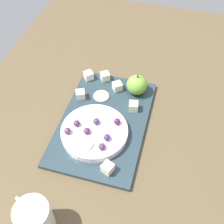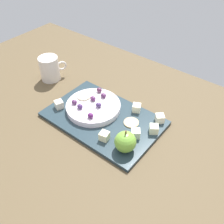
% 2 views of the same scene
% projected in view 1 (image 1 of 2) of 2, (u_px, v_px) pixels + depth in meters
% --- Properties ---
extents(table, '(1.47, 0.93, 0.04)m').
position_uv_depth(table, '(110.00, 137.00, 0.82)').
color(table, brown).
rests_on(table, ground).
extents(platter, '(0.38, 0.25, 0.01)m').
position_uv_depth(platter, '(104.00, 122.00, 0.82)').
color(platter, '#263740').
rests_on(platter, table).
extents(serving_dish, '(0.19, 0.19, 0.02)m').
position_uv_depth(serving_dish, '(94.00, 132.00, 0.78)').
color(serving_dish, white).
rests_on(serving_dish, platter).
extents(apple_whole, '(0.06, 0.06, 0.06)m').
position_uv_depth(apple_whole, '(137.00, 85.00, 0.87)').
color(apple_whole, '#71AB39').
rests_on(apple_whole, platter).
extents(apple_stem, '(0.01, 0.01, 0.01)m').
position_uv_depth(apple_stem, '(138.00, 76.00, 0.84)').
color(apple_stem, brown).
rests_on(apple_stem, apple_whole).
extents(cheese_cube_0, '(0.04, 0.04, 0.03)m').
position_uv_depth(cheese_cube_0, '(105.00, 76.00, 0.92)').
color(cheese_cube_0, '#EBF0C4').
rests_on(cheese_cube_0, platter).
extents(cheese_cube_1, '(0.04, 0.04, 0.03)m').
position_uv_depth(cheese_cube_1, '(117.00, 86.00, 0.89)').
color(cheese_cube_1, white).
rests_on(cheese_cube_1, platter).
extents(cheese_cube_2, '(0.04, 0.04, 0.03)m').
position_uv_depth(cheese_cube_2, '(80.00, 95.00, 0.87)').
color(cheese_cube_2, '#F9F3CE').
rests_on(cheese_cube_2, platter).
extents(cheese_cube_3, '(0.03, 0.03, 0.03)m').
position_uv_depth(cheese_cube_3, '(133.00, 106.00, 0.84)').
color(cheese_cube_3, '#F9F2BD').
rests_on(cheese_cube_3, platter).
extents(cheese_cube_4, '(0.04, 0.04, 0.03)m').
position_uv_depth(cheese_cube_4, '(89.00, 75.00, 0.92)').
color(cheese_cube_4, white).
rests_on(cheese_cube_4, platter).
extents(cheese_cube_5, '(0.03, 0.03, 0.03)m').
position_uv_depth(cheese_cube_5, '(108.00, 168.00, 0.71)').
color(cheese_cube_5, white).
rests_on(cheese_cube_5, platter).
extents(cracker_0, '(0.05, 0.05, 0.00)m').
position_uv_depth(cracker_0, '(101.00, 96.00, 0.88)').
color(cracker_0, '#D7B581').
rests_on(cracker_0, platter).
extents(grape_0, '(0.02, 0.02, 0.02)m').
position_uv_depth(grape_0, '(96.00, 121.00, 0.78)').
color(grape_0, '#442E5E').
rests_on(grape_0, serving_dish).
extents(grape_1, '(0.02, 0.02, 0.02)m').
position_uv_depth(grape_1, '(87.00, 131.00, 0.76)').
color(grape_1, '#522451').
rests_on(grape_1, serving_dish).
extents(grape_2, '(0.02, 0.02, 0.02)m').
position_uv_depth(grape_2, '(107.00, 137.00, 0.75)').
color(grape_2, '#43285B').
rests_on(grape_2, serving_dish).
extents(grape_3, '(0.02, 0.02, 0.02)m').
position_uv_depth(grape_3, '(67.00, 131.00, 0.76)').
color(grape_3, '#582D4B').
rests_on(grape_3, serving_dish).
extents(grape_4, '(0.02, 0.02, 0.02)m').
position_uv_depth(grape_4, '(77.00, 123.00, 0.78)').
color(grape_4, '#4F264F').
rests_on(grape_4, serving_dish).
extents(grape_5, '(0.02, 0.02, 0.02)m').
position_uv_depth(grape_5, '(117.00, 122.00, 0.78)').
color(grape_5, '#511B57').
rests_on(grape_5, serving_dish).
extents(grape_6, '(0.02, 0.02, 0.02)m').
position_uv_depth(grape_6, '(103.00, 147.00, 0.73)').
color(grape_6, '#502952').
rests_on(grape_6, serving_dish).
extents(apple_slice_0, '(0.05, 0.05, 0.01)m').
position_uv_depth(apple_slice_0, '(84.00, 144.00, 0.74)').
color(apple_slice_0, beige).
rests_on(apple_slice_0, serving_dish).
extents(cup, '(0.08, 0.10, 0.10)m').
position_uv_depth(cup, '(35.00, 219.00, 0.60)').
color(cup, silver).
rests_on(cup, table).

